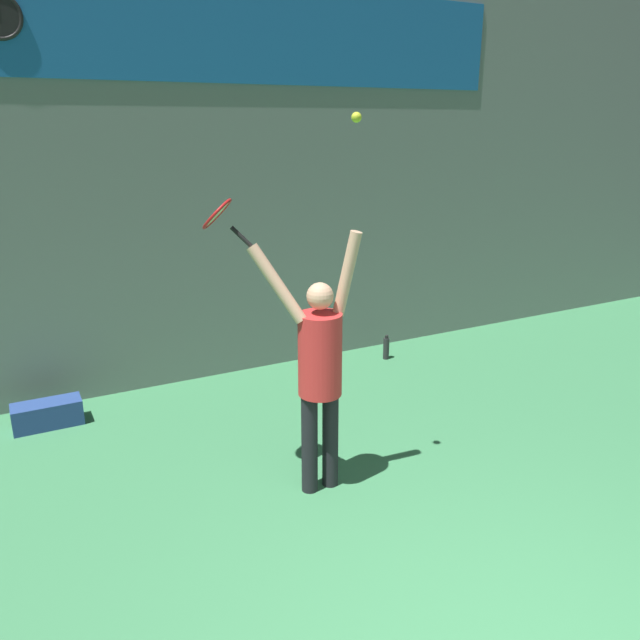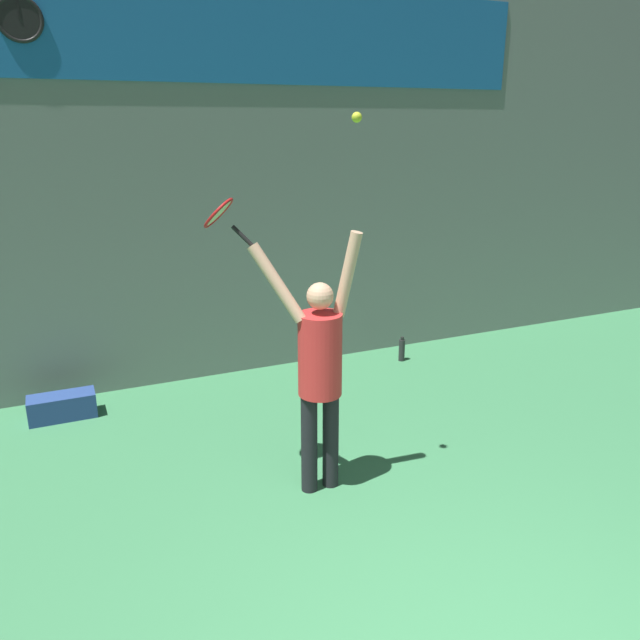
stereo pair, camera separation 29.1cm
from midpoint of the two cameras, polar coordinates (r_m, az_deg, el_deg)
The scene contains 7 objects.
back_wall at distance 7.01m, azimuth -11.28°, elevation 14.54°, with size 18.00×0.10×5.00m.
sponsor_banner at distance 7.00m, azimuth -11.77°, elevation 24.55°, with size 7.12×0.02×0.99m.
tennis_player at distance 4.78m, azimuth -1.81°, elevation -4.18°, with size 0.81×0.46×2.09m.
tennis_racket at distance 4.58m, azimuth -11.03°, elevation 9.32°, with size 0.39×0.37×0.36m.
tennis_ball at distance 4.46m, azimuth 1.40°, elevation 18.04°, with size 0.07×0.07×0.07m.
water_bottle at distance 7.83m, azimuth 5.01°, elevation -2.58°, with size 0.08×0.08×0.31m.
equipment_bag at distance 6.75m, azimuth -24.81°, elevation -7.84°, with size 0.64×0.27×0.25m.
Camera 1 is at (-2.11, -1.46, 2.84)m, focal length 35.00 mm.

